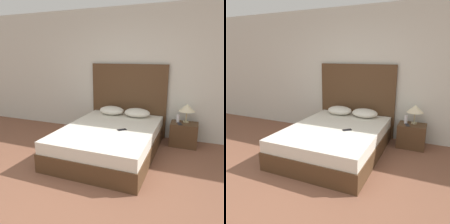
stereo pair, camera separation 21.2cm
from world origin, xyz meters
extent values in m
plane|color=brown|center=(0.00, 0.00, 0.00)|extent=(16.00, 16.00, 0.00)
cube|color=silver|center=(0.00, 2.81, 1.35)|extent=(10.00, 0.06, 2.70)
cube|color=#4C331E|center=(-0.04, 1.65, 0.15)|extent=(1.59, 2.13, 0.30)
cube|color=silver|center=(-0.04, 1.65, 0.39)|extent=(1.56, 2.09, 0.20)
cube|color=#4C331E|center=(-0.04, 2.74, 0.78)|extent=(1.67, 0.05, 1.55)
ellipsoid|color=silver|center=(-0.32, 2.47, 0.58)|extent=(0.53, 0.39, 0.17)
ellipsoid|color=silver|center=(0.24, 2.47, 0.58)|extent=(0.53, 0.39, 0.17)
cube|color=black|center=(0.22, 1.57, 0.50)|extent=(0.16, 0.15, 0.01)
cube|color=#4C331E|center=(1.19, 2.48, 0.23)|extent=(0.51, 0.38, 0.46)
cylinder|color=tan|center=(1.21, 2.55, 0.47)|extent=(0.11, 0.11, 0.02)
cylinder|color=tan|center=(1.21, 2.55, 0.58)|extent=(0.02, 0.02, 0.20)
cone|color=beige|center=(1.21, 2.55, 0.75)|extent=(0.31, 0.31, 0.14)
cube|color=black|center=(1.10, 2.39, 0.46)|extent=(0.11, 0.16, 0.01)
cylinder|color=silver|center=(1.06, 2.49, 0.54)|extent=(0.06, 0.06, 0.16)
camera|label=1|loc=(1.32, -1.77, 1.73)|focal=35.00mm
camera|label=2|loc=(1.52, -1.69, 1.73)|focal=35.00mm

